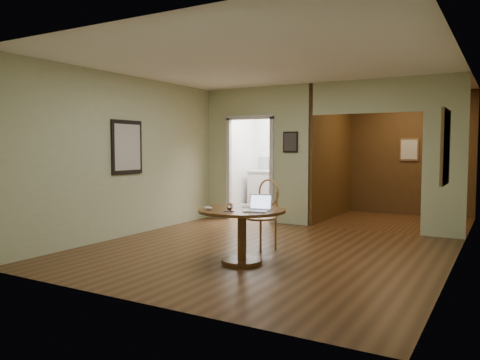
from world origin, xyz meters
The scene contains 11 objects.
floor centered at (0.00, 0.00, 0.00)m, with size 5.00×5.00×0.00m, color #402512.
room_shell centered at (-0.47, 3.10, 1.29)m, with size 5.20×7.50×5.00m.
dining_table centered at (0.10, -0.64, 0.52)m, with size 1.13×1.13×0.70m.
chair centered at (-0.03, 0.23, 0.57)m, with size 0.55×0.55×1.03m.
open_laptop centered at (0.38, -0.72, 0.76)m, with size 0.32×0.30×0.21m.
closed_laptop centered at (0.08, -0.38, 0.72)m, with size 0.32×0.20×0.02m, color silver.
mouse centered at (-0.21, -0.96, 0.73)m, with size 0.11×0.06×0.05m, color white.
wine_glass centered at (0.02, -0.81, 0.75)m, with size 0.08×0.08×0.09m, color white, non-canonical shape.
pen centered at (0.09, -0.96, 0.71)m, with size 0.01×0.01×0.13m, color navy.
kitchen_cabinet centered at (-1.35, 4.20, 0.47)m, with size 2.06×0.60×0.94m.
grocery_bag centered at (-0.98, 4.20, 1.09)m, with size 0.29×0.25×0.29m, color #CCB395.
Camera 1 is at (3.06, -5.84, 1.50)m, focal length 35.00 mm.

